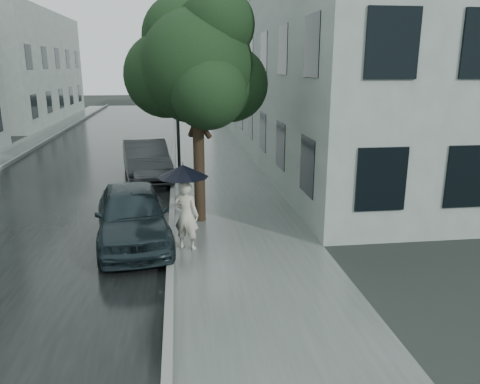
{
  "coord_description": "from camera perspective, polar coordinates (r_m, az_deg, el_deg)",
  "views": [
    {
      "loc": [
        -1.3,
        -8.48,
        4.16
      ],
      "look_at": [
        0.06,
        1.89,
        1.3
      ],
      "focal_mm": 35.0,
      "sensor_mm": 36.0,
      "label": 1
    }
  ],
  "objects": [
    {
      "name": "kerb_near",
      "position": [
        20.89,
        -8.1,
        3.86
      ],
      "size": [
        0.15,
        60.0,
        0.15
      ],
      "primitive_type": "cube",
      "color": "slate",
      "rests_on": "ground"
    },
    {
      "name": "asphalt_road",
      "position": [
        21.24,
        -17.58,
        3.29
      ],
      "size": [
        6.85,
        60.0,
        0.0
      ],
      "primitive_type": "cube",
      "color": "black",
      "rests_on": "ground"
    },
    {
      "name": "pedestrian",
      "position": [
        10.79,
        -6.57,
        -2.85
      ],
      "size": [
        0.7,
        0.6,
        1.62
      ],
      "primitive_type": "imported",
      "rotation": [
        0.0,
        0.0,
        2.72
      ],
      "color": "#BCB8A5",
      "rests_on": "sidewalk"
    },
    {
      "name": "street_tree",
      "position": [
        12.43,
        -5.32,
        15.15
      ],
      "size": [
        3.79,
        3.44,
        6.0
      ],
      "color": "#332619",
      "rests_on": "ground"
    },
    {
      "name": "lamp_post",
      "position": [
        17.68,
        -8.18,
        11.64
      ],
      "size": [
        0.84,
        0.38,
        5.4
      ],
      "rotation": [
        0.0,
        0.0,
        -0.14
      ],
      "color": "black",
      "rests_on": "ground"
    },
    {
      "name": "building_near",
      "position": [
        28.79,
        6.38,
        15.88
      ],
      "size": [
        7.02,
        36.0,
        9.0
      ],
      "color": "#94A29C",
      "rests_on": "ground"
    },
    {
      "name": "car_far",
      "position": [
        17.85,
        -11.39,
        3.89
      ],
      "size": [
        2.16,
        4.54,
        1.44
      ],
      "primitive_type": "imported",
      "rotation": [
        0.0,
        0.0,
        0.15
      ],
      "color": "#26292B",
      "rests_on": "ground"
    },
    {
      "name": "ground",
      "position": [
        9.54,
        1.14,
        -10.57
      ],
      "size": [
        120.0,
        120.0,
        0.0
      ],
      "primitive_type": "plane",
      "color": "black",
      "rests_on": "ground"
    },
    {
      "name": "car_near",
      "position": [
        11.44,
        -13.0,
        -2.67
      ],
      "size": [
        2.19,
        4.31,
        1.41
      ],
      "primitive_type": "imported",
      "rotation": [
        0.0,
        0.0,
        0.13
      ],
      "color": "#19252A",
      "rests_on": "ground"
    },
    {
      "name": "kerb_far",
      "position": [
        22.12,
        -26.56,
        3.03
      ],
      "size": [
        0.15,
        60.0,
        0.15
      ],
      "primitive_type": "cube",
      "color": "slate",
      "rests_on": "ground"
    },
    {
      "name": "sidewalk",
      "position": [
        20.96,
        -3.09,
        3.84
      ],
      "size": [
        3.5,
        60.0,
        0.01
      ],
      "primitive_type": "cube",
      "color": "slate",
      "rests_on": "ground"
    },
    {
      "name": "building_far_b",
      "position": [
        40.45,
        -26.21,
        13.56
      ],
      "size": [
        7.02,
        18.0,
        8.0
      ],
      "color": "#94A29C",
      "rests_on": "ground"
    },
    {
      "name": "umbrella",
      "position": [
        10.48,
        -6.96,
        2.56
      ],
      "size": [
        1.41,
        1.41,
        1.12
      ],
      "rotation": [
        0.0,
        0.0,
        -0.28
      ],
      "color": "black",
      "rests_on": "ground"
    }
  ]
}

